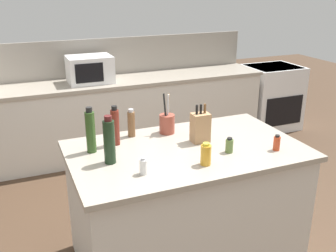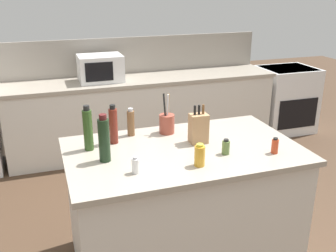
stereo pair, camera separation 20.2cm
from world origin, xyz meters
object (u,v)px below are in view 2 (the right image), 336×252
Objects in this scene: microwave at (100,68)px; vinegar_bottle at (113,125)px; wine_bottle at (104,139)px; salt_shaker at (135,165)px; honey_jar at (199,156)px; spice_jar_paprika at (275,146)px; range_oven at (285,99)px; pepper_grinder at (131,123)px; olive_oil_bottle at (88,129)px; utensil_crock at (167,123)px; spice_jar_oregano at (226,147)px; knife_block at (199,128)px.

microwave is 1.73× the size of vinegar_bottle.
salt_shaker is at bearing -58.07° from wine_bottle.
salt_shaker is (-0.42, 0.03, -0.02)m from honey_jar.
wine_bottle reaches higher than spice_jar_paprika.
range_oven is 3.11× the size of vinegar_bottle.
spice_jar_paprika is 0.99m from salt_shaker.
pepper_grinder is (-0.87, 0.65, 0.05)m from spice_jar_paprika.
wine_bottle and olive_oil_bottle have the same top height.
utensil_crock is (0.21, -1.86, -0.07)m from microwave.
utensil_crock is 0.98× the size of wine_bottle.
microwave reaches higher than range_oven.
spice_jar_oregano is (0.26, -0.51, -0.03)m from utensil_crock.
honey_jar is at bearing -51.14° from vinegar_bottle.
utensil_crock is 2.86× the size of salt_shaker.
knife_block is 0.40m from honey_jar.
wine_bottle is 0.23m from olive_oil_bottle.
wine_bottle is at bearing -124.68° from pepper_grinder.
microwave is 1.56× the size of wine_bottle.
salt_shaker is at bearing -124.30° from utensil_crock.
vinegar_bottle is at bearing -96.78° from microwave.
knife_block is 0.66m from salt_shaker.
salt_shaker is at bearing 179.10° from spice_jar_paprika.
knife_block is (-2.26, -2.12, 0.59)m from range_oven.
range_oven is 8.35× the size of spice_jar_oregano.
utensil_crock reaches higher than spice_jar_oregano.
olive_oil_bottle reaches higher than knife_block.
honey_jar is 1.36× the size of salt_shaker.
olive_oil_bottle is at bearing -153.54° from pepper_grinder.
spice_jar_oregano is (0.66, 0.08, -0.00)m from salt_shaker.
utensil_crock is 0.62m from honey_jar.
honey_jar is (-2.41, -2.49, 0.54)m from range_oven.
spice_jar_paprika is at bearing -12.54° from wine_bottle.
wine_bottle is at bearing 167.46° from spice_jar_paprika.
microwave is 1.95m from vinegar_bottle.
honey_jar is 0.42m from salt_shaker.
microwave is at bearing 78.07° from olive_oil_bottle.
utensil_crock is 1.08× the size of vinegar_bottle.
knife_block is 1.32× the size of pepper_grinder.
microwave is 2.60m from spice_jar_paprika.
pepper_grinder is at bearing 35.05° from vinegar_bottle.
utensil_crock reaches higher than honey_jar.
knife_block reaches higher than salt_shaker.
range_oven is 2.87× the size of utensil_crock.
spice_jar_paprika is 1.17m from wine_bottle.
olive_oil_bottle is at bearing -101.93° from microwave.
range_oven is 2.81× the size of wine_bottle.
utensil_crock reaches higher than vinegar_bottle.
utensil_crock is at bearing 8.96° from vinegar_bottle.
microwave is 2.47m from salt_shaker.
utensil_crock is 0.44m from vinegar_bottle.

